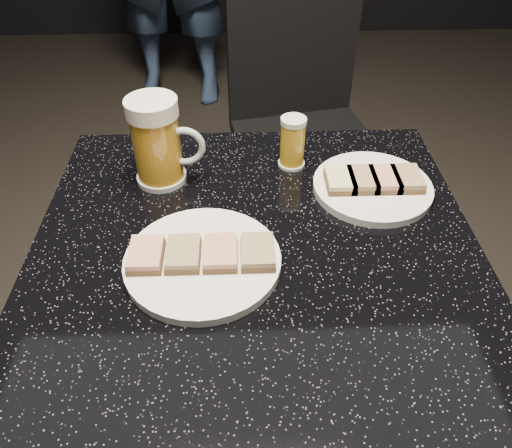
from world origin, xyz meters
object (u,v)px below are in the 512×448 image
object	(u,v)px
beer_mug	(158,142)
chair	(301,121)
table	(256,342)
beer_tumbler	(292,143)
plate_large	(203,261)
plate_small	(372,187)

from	to	relation	value
beer_mug	chair	distance (m)	0.80
table	beer_tumbler	distance (m)	0.38
table	beer_mug	distance (m)	0.41
plate_large	beer_tumbler	world-z (taller)	beer_tumbler
table	chair	bearing A→B (deg)	78.41
plate_small	chair	world-z (taller)	chair
plate_small	chair	bearing A→B (deg)	93.22
beer_tumbler	beer_mug	bearing A→B (deg)	-170.70
plate_large	beer_tumbler	distance (m)	0.31
plate_small	table	world-z (taller)	plate_small
plate_small	beer_tumbler	xyz separation A→B (m)	(-0.14, 0.09, 0.04)
plate_large	beer_mug	xyz separation A→B (m)	(-0.08, 0.22, 0.07)
table	beer_mug	world-z (taller)	beer_mug
chair	beer_mug	bearing A→B (deg)	-117.27
beer_tumbler	chair	bearing A→B (deg)	80.98
chair	plate_large	bearing A→B (deg)	-106.18
plate_large	beer_tumbler	bearing A→B (deg)	59.09
beer_tumbler	plate_small	bearing A→B (deg)	-32.06
beer_tumbler	chair	xyz separation A→B (m)	(0.10, 0.61, -0.30)
plate_small	beer_mug	distance (m)	0.38
plate_small	table	distance (m)	0.36
table	chair	xyz separation A→B (m)	(0.17, 0.84, -0.01)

